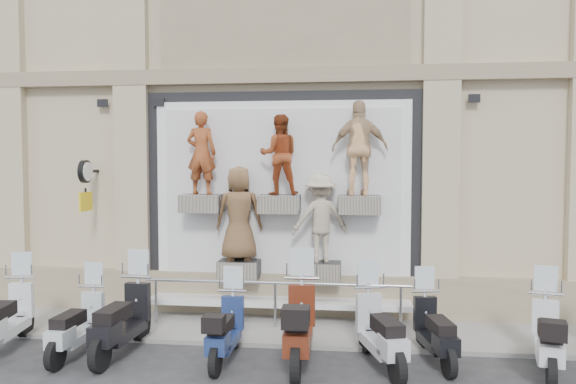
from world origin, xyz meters
name	(u,v)px	position (x,y,z in m)	size (l,w,h in m)	color
ground	(257,370)	(0.00, 0.00, 0.00)	(90.00, 90.00, 0.00)	#2A2A2C
sidewalk	(276,327)	(0.00, 2.10, 0.04)	(16.00, 2.20, 0.08)	gray
building	(301,55)	(0.00, 7.00, 6.00)	(14.00, 8.60, 12.00)	tan
shop_vitrine	(285,200)	(0.09, 2.74, 2.40)	(5.60, 0.96, 4.30)	black
guard_rail	(275,306)	(0.00, 2.00, 0.47)	(5.06, 0.10, 0.93)	#9EA0A5
clock_sign_bracket	(86,179)	(-3.90, 2.47, 2.80)	(0.10, 0.80, 1.02)	black
scooter_b	(6,304)	(-4.31, 0.41, 0.78)	(0.56, 1.92, 1.56)	silver
scooter_c	(77,312)	(-2.99, 0.27, 0.72)	(0.52, 1.77, 1.44)	#AAB3B8
scooter_d	(122,306)	(-2.29, 0.39, 0.82)	(0.59, 2.01, 1.64)	black
scooter_e	(225,317)	(-0.55, 0.31, 0.71)	(0.51, 1.74, 1.42)	navy
scooter_f	(299,310)	(0.62, 0.32, 0.86)	(0.62, 2.12, 1.72)	#511C0D
scooter_g	(381,317)	(1.86, 0.33, 0.78)	(0.56, 1.92, 1.56)	#AEAFB5
scooter_h	(435,318)	(2.72, 0.65, 0.71)	(0.51, 1.75, 1.42)	black
scooter_i	(548,323)	(4.32, 0.39, 0.76)	(0.54, 1.86, 1.51)	silver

